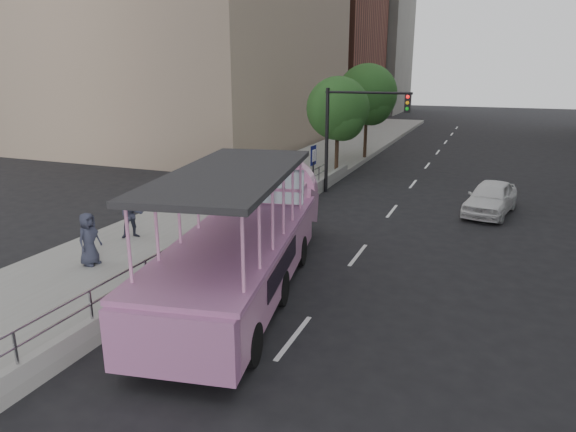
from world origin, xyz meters
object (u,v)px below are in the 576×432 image
street_tree_near (339,111)px  street_tree_far (368,97)px  traffic_signal (350,124)px  pedestrian_far (89,239)px  duck_boat (249,239)px  parking_sign (313,168)px  car (491,198)px  pedestrian_mid (131,215)px

street_tree_near → street_tree_far: size_ratio=0.89×
street_tree_far → street_tree_near: bearing=-91.9°
traffic_signal → pedestrian_far: bearing=-108.9°
duck_boat → parking_sign: 9.45m
car → street_tree_far: 13.91m
car → pedestrian_far: pedestrian_far is taller
pedestrian_far → car: bearing=-41.6°
duck_boat → pedestrian_far: bearing=-166.2°
pedestrian_far → street_tree_far: size_ratio=0.26×
pedestrian_far → street_tree_far: bearing=-6.1°
pedestrian_mid → parking_sign: size_ratio=0.60×
car → pedestrian_far: 16.34m
street_tree_far → pedestrian_mid: bearing=-100.3°
duck_boat → car: size_ratio=2.69×
car → street_tree_near: street_tree_near is taller
pedestrian_far → street_tree_near: (2.91, 16.59, 2.70)m
car → parking_sign: parking_sign is taller
car → street_tree_near: bearing=161.5°
parking_sign → traffic_signal: 3.31m
duck_boat → street_tree_far: 21.67m
pedestrian_far → traffic_signal: bearing=-17.2°
parking_sign → street_tree_near: bearing=95.8°
pedestrian_far → traffic_signal: traffic_signal is taller
duck_boat → street_tree_far: (-1.73, 21.40, 2.95)m
duck_boat → car: (6.39, 10.68, -0.64)m
pedestrian_mid → street_tree_near: (3.41, 13.96, 2.69)m
pedestrian_mid → parking_sign: 8.89m
pedestrian_far → parking_sign: size_ratio=0.60×
pedestrian_far → street_tree_far: 23.02m
pedestrian_mid → traffic_signal: (5.01, 10.53, 2.37)m
pedestrian_far → street_tree_far: (3.11, 22.59, 3.18)m
car → street_tree_far: size_ratio=0.65×
pedestrian_mid → traffic_signal: traffic_signal is taller
car → traffic_signal: 7.38m
pedestrian_mid → street_tree_near: bearing=31.5°
street_tree_near → pedestrian_far: bearing=-99.9°
street_tree_near → pedestrian_mid: bearing=-103.7°
pedestrian_mid → street_tree_far: 20.53m
pedestrian_mid → street_tree_far: size_ratio=0.26×
street_tree_near → car: bearing=-29.6°
car → pedestrian_far: (-11.22, -11.87, 0.41)m
pedestrian_far → pedestrian_mid: bearing=12.5°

